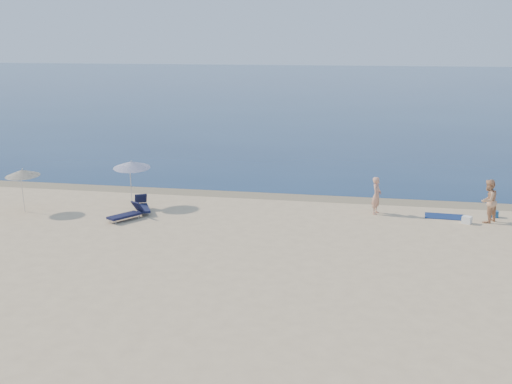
% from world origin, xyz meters
% --- Properties ---
extents(sea, '(240.00, 160.00, 0.01)m').
position_xyz_m(sea, '(0.00, 100.00, 0.00)').
color(sea, '#0B2246').
rests_on(sea, ground).
extents(wet_sand_strip, '(240.00, 1.60, 0.00)m').
position_xyz_m(wet_sand_strip, '(0.00, 19.40, 0.00)').
color(wet_sand_strip, '#847254').
rests_on(wet_sand_strip, ground).
extents(person_left, '(0.56, 0.71, 1.72)m').
position_xyz_m(person_left, '(1.89, 16.97, 0.86)').
color(person_left, tan).
rests_on(person_left, ground).
extents(person_right, '(1.15, 1.18, 1.92)m').
position_xyz_m(person_right, '(6.70, 16.49, 0.96)').
color(person_right, tan).
rests_on(person_right, ground).
extents(beach_towel, '(1.84, 1.10, 0.03)m').
position_xyz_m(beach_towel, '(5.00, 17.02, 0.01)').
color(beach_towel, '#0F204F').
rests_on(beach_towel, ground).
extents(white_bag, '(0.48, 0.45, 0.33)m').
position_xyz_m(white_bag, '(5.82, 16.09, 0.16)').
color(white_bag, white).
rests_on(white_bag, ground).
extents(blue_cooler, '(0.43, 0.31, 0.29)m').
position_xyz_m(blue_cooler, '(7.12, 17.39, 0.15)').
color(blue_cooler, '#1B5394').
rests_on(blue_cooler, ground).
extents(umbrella_near, '(2.16, 2.18, 2.29)m').
position_xyz_m(umbrella_near, '(-9.67, 16.25, 2.00)').
color(umbrella_near, silver).
rests_on(umbrella_near, ground).
extents(umbrella_far, '(1.69, 1.71, 2.09)m').
position_xyz_m(umbrella_far, '(-14.20, 14.20, 1.84)').
color(umbrella_far, silver).
rests_on(umbrella_far, ground).
extents(lounger_left, '(1.27, 1.78, 0.75)m').
position_xyz_m(lounger_left, '(-8.78, 15.12, 0.27)').
color(lounger_left, '#141838').
rests_on(lounger_left, ground).
extents(lounger_right, '(1.35, 1.74, 0.75)m').
position_xyz_m(lounger_right, '(-8.99, 13.74, 0.27)').
color(lounger_right, black).
rests_on(lounger_right, ground).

